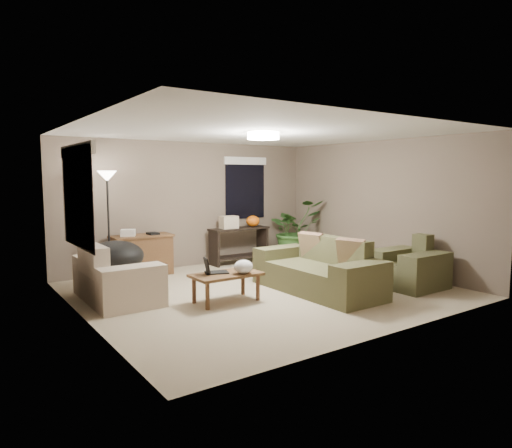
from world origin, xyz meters
TOP-DOWN VIEW (x-y plane):
  - room_shell at (0.00, 0.00)m, footprint 5.50×5.50m
  - main_sofa at (0.69, -0.56)m, footprint 0.95×2.20m
  - throw_pillows at (0.94, -0.56)m, footprint 0.35×1.39m
  - loveseat at (-2.13, 0.77)m, footprint 0.90×1.60m
  - armchair at (2.11, -1.19)m, footprint 0.95×1.00m
  - coffee_table at (-0.84, -0.25)m, footprint 1.00×0.55m
  - laptop at (-1.00, -0.15)m, footprint 0.42×0.33m
  - plastic_bag at (-0.64, -0.40)m, footprint 0.34×0.32m
  - desk at (-1.19, 2.15)m, footprint 1.10×0.50m
  - desk_papers at (-1.35, 2.14)m, footprint 0.70×0.31m
  - console_table at (0.92, 2.15)m, footprint 1.30×0.40m
  - pumpkin at (1.27, 2.15)m, footprint 0.34×0.34m
  - cardboard_box at (0.67, 2.15)m, footprint 0.36×0.28m
  - papasan_chair at (-1.94, 1.35)m, footprint 1.06×1.06m
  - floor_lamp at (-1.83, 1.99)m, footprint 0.32×0.32m
  - ceiling_fixture at (0.00, 0.00)m, footprint 0.50×0.50m
  - houseplant at (2.17, 1.83)m, footprint 1.18×1.31m
  - cat_scratching_post at (2.45, 0.13)m, footprint 0.32×0.32m
  - window_left at (-2.73, 0.30)m, footprint 0.05×1.56m
  - window_back at (1.30, 2.48)m, footprint 1.06×0.05m

SIDE VIEW (x-z plane):
  - cat_scratching_post at x=2.45m, z-range -0.04..0.46m
  - main_sofa at x=0.69m, z-range -0.13..0.72m
  - loveseat at x=-2.13m, z-range -0.13..0.72m
  - armchair at x=2.11m, z-range -0.13..0.72m
  - coffee_table at x=-0.84m, z-range 0.15..0.57m
  - desk at x=-1.19m, z-range 0.00..0.75m
  - console_table at x=0.92m, z-range 0.06..0.81m
  - papasan_chair at x=-1.94m, z-range 0.07..0.86m
  - laptop at x=-1.00m, z-range 0.36..0.60m
  - houseplant at x=2.17m, z-range 0.00..1.02m
  - plastic_bag at x=-0.64m, z-range 0.42..0.62m
  - throw_pillows at x=0.94m, z-range 0.42..0.88m
  - desk_papers at x=-1.35m, z-range 0.74..0.86m
  - pumpkin at x=1.27m, z-range 0.75..0.99m
  - cardboard_box at x=0.67m, z-range 0.75..1.01m
  - room_shell at x=0.00m, z-range -1.50..4.00m
  - floor_lamp at x=-1.83m, z-range 0.64..2.55m
  - window_left at x=-2.73m, z-range 1.12..2.45m
  - window_back at x=1.30m, z-range 1.12..2.45m
  - ceiling_fixture at x=0.00m, z-range 2.39..2.49m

